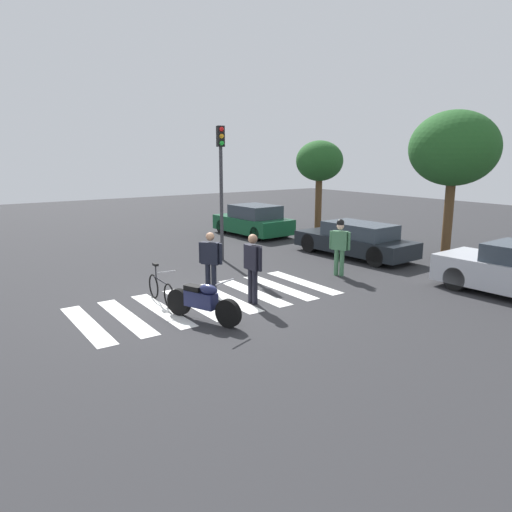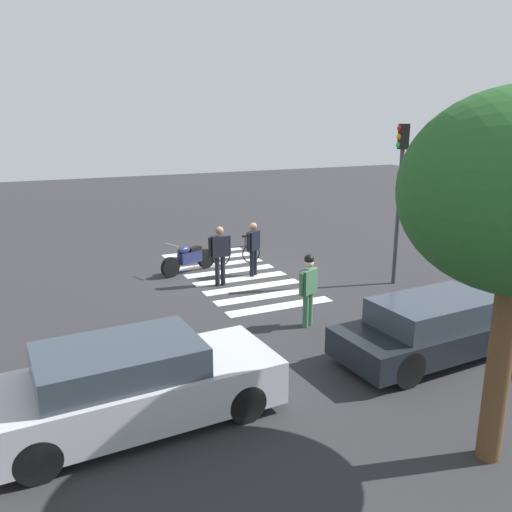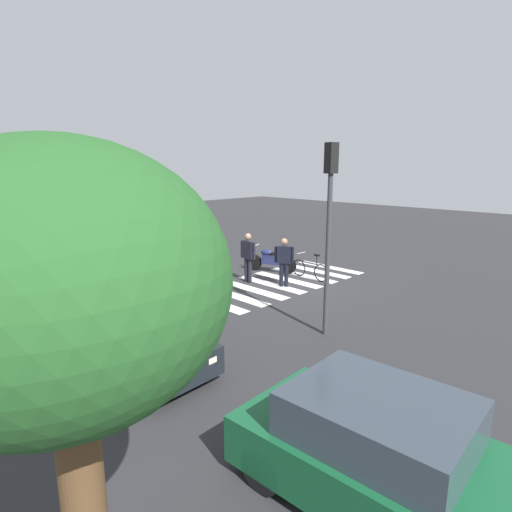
{
  "view_description": "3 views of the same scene",
  "coord_description": "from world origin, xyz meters",
  "px_view_note": "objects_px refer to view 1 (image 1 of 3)",
  "views": [
    {
      "loc": [
        10.44,
        -5.81,
        3.74
      ],
      "look_at": [
        0.1,
        1.39,
        1.04
      ],
      "focal_mm": 33.48,
      "sensor_mm": 36.0,
      "label": 1
    },
    {
      "loc": [
        5.99,
        14.73,
        4.86
      ],
      "look_at": [
        -0.29,
        0.96,
        0.82
      ],
      "focal_mm": 36.66,
      "sensor_mm": 36.0,
      "label": 2
    },
    {
      "loc": [
        -9.8,
        11.04,
        4.17
      ],
      "look_at": [
        0.54,
        0.66,
        0.99
      ],
      "focal_mm": 29.5,
      "sensor_mm": 36.0,
      "label": 3
    }
  ],
  "objects_px": {
    "leaning_bicycle": "(161,290)",
    "officer_on_foot": "(253,264)",
    "officer_by_motorcycle": "(211,259)",
    "traffic_light_pole": "(221,172)",
    "pedestrian_bystander": "(340,243)",
    "car_green_compact": "(253,221)",
    "car_black_suv": "(355,240)",
    "police_motorcycle": "(202,302)"
  },
  "relations": [
    {
      "from": "police_motorcycle",
      "to": "pedestrian_bystander",
      "type": "xyz_separation_m",
      "value": [
        -1.22,
        5.5,
        0.57
      ]
    },
    {
      "from": "officer_on_foot",
      "to": "pedestrian_bystander",
      "type": "xyz_separation_m",
      "value": [
        -0.79,
        3.81,
        -0.0
      ]
    },
    {
      "from": "officer_on_foot",
      "to": "officer_by_motorcycle",
      "type": "distance_m",
      "value": 1.39
    },
    {
      "from": "officer_on_foot",
      "to": "leaning_bicycle",
      "type": "bearing_deg",
      "value": -124.38
    },
    {
      "from": "police_motorcycle",
      "to": "officer_on_foot",
      "type": "bearing_deg",
      "value": 104.47
    },
    {
      "from": "leaning_bicycle",
      "to": "car_black_suv",
      "type": "bearing_deg",
      "value": 98.06
    },
    {
      "from": "leaning_bicycle",
      "to": "traffic_light_pole",
      "type": "bearing_deg",
      "value": 131.82
    },
    {
      "from": "officer_by_motorcycle",
      "to": "pedestrian_bystander",
      "type": "relative_size",
      "value": 0.96
    },
    {
      "from": "car_green_compact",
      "to": "pedestrian_bystander",
      "type": "bearing_deg",
      "value": -15.07
    },
    {
      "from": "leaning_bicycle",
      "to": "pedestrian_bystander",
      "type": "relative_size",
      "value": 0.97
    },
    {
      "from": "officer_on_foot",
      "to": "car_green_compact",
      "type": "xyz_separation_m",
      "value": [
        -8.56,
        5.9,
        -0.36
      ]
    },
    {
      "from": "leaning_bicycle",
      "to": "car_green_compact",
      "type": "xyz_separation_m",
      "value": [
        -7.24,
        7.83,
        0.31
      ]
    },
    {
      "from": "officer_on_foot",
      "to": "car_green_compact",
      "type": "relative_size",
      "value": 0.44
    },
    {
      "from": "traffic_light_pole",
      "to": "car_green_compact",
      "type": "bearing_deg",
      "value": 133.69
    },
    {
      "from": "leaning_bicycle",
      "to": "officer_by_motorcycle",
      "type": "xyz_separation_m",
      "value": [
        0.02,
        1.45,
        0.61
      ]
    },
    {
      "from": "officer_on_foot",
      "to": "car_black_suv",
      "type": "distance_m",
      "value": 6.79
    },
    {
      "from": "traffic_light_pole",
      "to": "officer_on_foot",
      "type": "bearing_deg",
      "value": -22.31
    },
    {
      "from": "pedestrian_bystander",
      "to": "traffic_light_pole",
      "type": "bearing_deg",
      "value": -155.5
    },
    {
      "from": "car_green_compact",
      "to": "traffic_light_pole",
      "type": "relative_size",
      "value": 0.86
    },
    {
      "from": "officer_on_foot",
      "to": "car_green_compact",
      "type": "height_order",
      "value": "officer_on_foot"
    },
    {
      "from": "car_green_compact",
      "to": "traffic_light_pole",
      "type": "bearing_deg",
      "value": -46.31
    },
    {
      "from": "officer_on_foot",
      "to": "traffic_light_pole",
      "type": "bearing_deg",
      "value": 157.69
    },
    {
      "from": "officer_by_motorcycle",
      "to": "car_black_suv",
      "type": "bearing_deg",
      "value": 99.93
    },
    {
      "from": "car_green_compact",
      "to": "car_black_suv",
      "type": "bearing_deg",
      "value": 3.77
    },
    {
      "from": "leaning_bicycle",
      "to": "car_green_compact",
      "type": "relative_size",
      "value": 0.43
    },
    {
      "from": "officer_on_foot",
      "to": "officer_by_motorcycle",
      "type": "xyz_separation_m",
      "value": [
        -1.3,
        -0.48,
        -0.06
      ]
    },
    {
      "from": "traffic_light_pole",
      "to": "pedestrian_bystander",
      "type": "bearing_deg",
      "value": 24.5
    },
    {
      "from": "officer_by_motorcycle",
      "to": "pedestrian_bystander",
      "type": "height_order",
      "value": "pedestrian_bystander"
    },
    {
      "from": "leaning_bicycle",
      "to": "officer_by_motorcycle",
      "type": "height_order",
      "value": "officer_by_motorcycle"
    },
    {
      "from": "traffic_light_pole",
      "to": "leaning_bicycle",
      "type": "bearing_deg",
      "value": -48.18
    },
    {
      "from": "officer_on_foot",
      "to": "traffic_light_pole",
      "type": "relative_size",
      "value": 0.38
    },
    {
      "from": "car_black_suv",
      "to": "car_green_compact",
      "type": "bearing_deg",
      "value": -176.23
    },
    {
      "from": "pedestrian_bystander",
      "to": "car_green_compact",
      "type": "relative_size",
      "value": 0.44
    },
    {
      "from": "officer_on_foot",
      "to": "pedestrian_bystander",
      "type": "bearing_deg",
      "value": 101.69
    },
    {
      "from": "leaning_bicycle",
      "to": "traffic_light_pole",
      "type": "xyz_separation_m",
      "value": [
        -3.49,
        3.9,
        2.74
      ]
    },
    {
      "from": "pedestrian_bystander",
      "to": "car_green_compact",
      "type": "xyz_separation_m",
      "value": [
        -7.78,
        2.09,
        -0.36
      ]
    },
    {
      "from": "officer_by_motorcycle",
      "to": "pedestrian_bystander",
      "type": "bearing_deg",
      "value": 83.23
    },
    {
      "from": "car_green_compact",
      "to": "car_black_suv",
      "type": "distance_m",
      "value": 6.09
    },
    {
      "from": "car_black_suv",
      "to": "traffic_light_pole",
      "type": "xyz_separation_m",
      "value": [
        -2.33,
        -4.33,
        2.48
      ]
    },
    {
      "from": "police_motorcycle",
      "to": "officer_by_motorcycle",
      "type": "xyz_separation_m",
      "value": [
        -1.73,
        1.21,
        0.52
      ]
    },
    {
      "from": "police_motorcycle",
      "to": "officer_by_motorcycle",
      "type": "height_order",
      "value": "officer_by_motorcycle"
    },
    {
      "from": "leaning_bicycle",
      "to": "officer_on_foot",
      "type": "relative_size",
      "value": 0.97
    }
  ]
}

